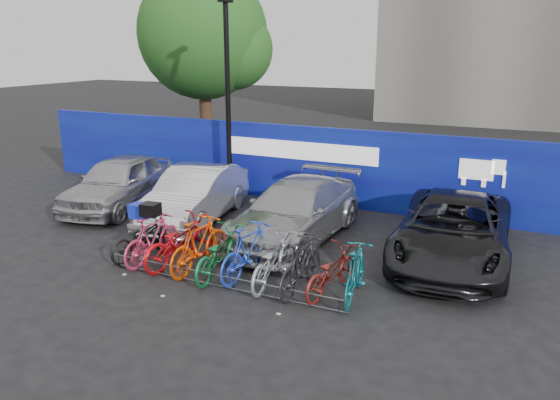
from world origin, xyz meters
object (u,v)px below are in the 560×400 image
Objects in this scene: car_1 at (195,195)px; bike_0 at (142,238)px; tree at (208,37)px; bike_9 at (355,273)px; bike_1 at (152,239)px; car_3 at (453,230)px; bike_2 at (180,241)px; lamppost at (228,96)px; bike_4 at (219,253)px; bike_7 at (301,266)px; car_0 at (119,182)px; bike_6 at (272,261)px; car_2 at (295,211)px; bike_rack at (218,281)px; bike_8 at (331,271)px; bike_5 at (249,251)px; bike_3 at (199,245)px.

bike_0 is at bearing -90.52° from car_1.
tree is 14.44m from bike_9.
tree is at bearing -61.26° from bike_1.
bike_2 is at bearing -155.68° from car_3.
tree is at bearing 143.67° from car_3.
bike_0 is (-6.56, -2.87, -0.25)m from car_3.
lamppost reaches higher than bike_4.
bike_7 is (8.37, -10.09, -4.51)m from tree.
car_0 is at bearing -23.83° from bike_2.
bike_6 is at bearing -140.51° from car_3.
bike_1 is at bearing -126.50° from car_2.
bike_rack is 1.17m from bike_6.
bike_6 is at bearing -52.47° from lamppost.
bike_1 and bike_7 have the same top height.
car_0 is 7.97m from bike_7.
car_2 is 3.65m from bike_1.
bike_8 is (2.17, 0.74, 0.31)m from bike_rack.
bike_2 is 1.17× the size of bike_8.
bike_2 is at bearing 8.85° from bike_5.
bike_1 is at bearing 2.89° from bike_7.
bike_3 is 1.02× the size of bike_6.
bike_9 is (1.08, 0.15, -0.01)m from bike_7.
car_2 is 2.74× the size of bike_0.
bike_2 is (5.35, -9.95, -4.51)m from tree.
bike_3 reaches higher than bike_2.
bike_2 is 1.74m from bike_5.
bike_0 is 5.15m from bike_9.
car_1 is 2.32× the size of bike_4.
bike_5 reaches higher than bike_7.
car_2 is 2.54× the size of bike_3.
bike_2 is 1.07× the size of bike_4.
bike_1 is at bearing 164.68° from bike_rack.
lamppost is 3.13× the size of bike_6.
lamppost reaches higher than bike_0.
bike_1 is at bearing -65.01° from tree.
bike_9 is at bearing -179.29° from bike_6.
tree is at bearing 136.70° from car_2.
bike_9 is at bearing -174.45° from bike_1.
bike_4 is at bearing -57.36° from tree.
bike_8 is at bearing -127.19° from car_3.
bike_1 is (4.70, -10.09, -4.51)m from tree.
bike_7 reaches higher than bike_2.
car_1 is at bearing 179.85° from car_2.
bike_9 is at bearing -169.86° from bike_0.
bike_3 is at bearing -64.00° from car_1.
car_0 is 2.33× the size of bike_3.
bike_2 is (1.47, -2.85, -0.20)m from car_1.
car_3 is (6.98, 0.02, -0.02)m from car_1.
bike_3 is at bearing 1.93° from bike_7.
bike_3 reaches higher than bike_8.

